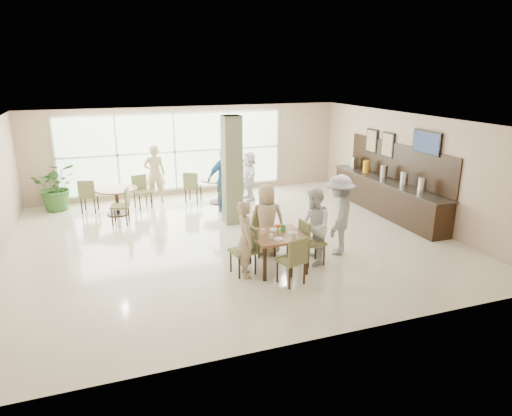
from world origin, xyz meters
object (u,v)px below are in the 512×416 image
object	(u,v)px
buffet_counter	(387,194)
adult_a	(225,179)
potted_plant	(57,186)
round_table_right	(219,184)
teen_far	(267,220)
adult_standing	(155,174)
adult_b	(249,176)
main_table	(278,238)
round_table_left	(117,194)
teen_left	(246,239)
teen_standing	(339,215)
teen_right	(314,226)

from	to	relation	value
buffet_counter	adult_a	size ratio (longest dim) A/B	2.54
potted_plant	round_table_right	bearing A→B (deg)	-10.41
teen_far	adult_standing	distance (m)	5.25
teen_far	adult_b	size ratio (longest dim) A/B	1.04
main_table	round_table_left	bearing A→B (deg)	119.91
main_table	adult_standing	world-z (taller)	adult_standing
teen_left	adult_a	xyz separation A→B (m)	(0.80, 4.27, 0.16)
potted_plant	teen_standing	bearing A→B (deg)	-43.09
round_table_left	adult_a	distance (m)	3.02
teen_left	adult_a	bearing A→B (deg)	-4.85
teen_standing	round_table_right	bearing A→B (deg)	-124.92
teen_right	adult_a	xyz separation A→B (m)	(-0.72, 4.15, 0.12)
adult_b	adult_standing	distance (m)	2.85
teen_far	teen_right	bearing A→B (deg)	148.09
teen_left	adult_b	world-z (taller)	teen_left
potted_plant	adult_b	bearing A→B (deg)	-8.40
round_table_right	teen_standing	bearing A→B (deg)	-73.56
teen_far	adult_b	world-z (taller)	teen_far
main_table	adult_a	bearing A→B (deg)	88.67
potted_plant	teen_far	world-z (taller)	teen_far
round_table_right	teen_standing	size ratio (longest dim) A/B	0.63
teen_far	teen_standing	distance (m)	1.57
adult_a	main_table	bearing A→B (deg)	-106.79
adult_a	adult_b	bearing A→B (deg)	26.18
round_table_right	potted_plant	size ratio (longest dim) A/B	0.79
teen_right	teen_standing	xyz separation A→B (m)	(0.75, 0.30, 0.07)
round_table_left	adult_a	size ratio (longest dim) A/B	0.62
buffet_counter	adult_a	world-z (taller)	buffet_counter
teen_far	adult_b	xyz separation A→B (m)	(1.04, 4.27, -0.03)
main_table	teen_standing	world-z (taller)	teen_standing
round_table_left	teen_standing	size ratio (longest dim) A/B	0.65
main_table	round_table_left	xyz separation A→B (m)	(-2.82, 4.90, -0.08)
teen_standing	potted_plant	bearing A→B (deg)	-94.45
potted_plant	adult_standing	bearing A→B (deg)	-2.67
adult_standing	teen_right	bearing A→B (deg)	115.77
teen_left	round_table_right	bearing A→B (deg)	-3.85
round_table_right	teen_standing	distance (m)	4.96
buffet_counter	round_table_left	bearing A→B (deg)	161.07
round_table_right	adult_standing	xyz separation A→B (m)	(-1.80, 0.71, 0.31)
teen_right	adult_standing	xyz separation A→B (m)	(-2.45, 5.75, 0.08)
potted_plant	teen_standing	size ratio (longest dim) A/B	0.79
teen_right	buffet_counter	bearing A→B (deg)	137.77
buffet_counter	adult_standing	xyz separation A→B (m)	(-5.94, 3.34, 0.33)
teen_far	round_table_right	bearing A→B (deg)	-75.77
main_table	teen_standing	distance (m)	1.62
teen_far	adult_standing	bearing A→B (deg)	-55.50
main_table	teen_right	size ratio (longest dim) A/B	0.65
buffet_counter	teen_right	bearing A→B (deg)	-145.32
potted_plant	adult_a	distance (m)	4.82
buffet_counter	teen_right	world-z (taller)	buffet_counter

